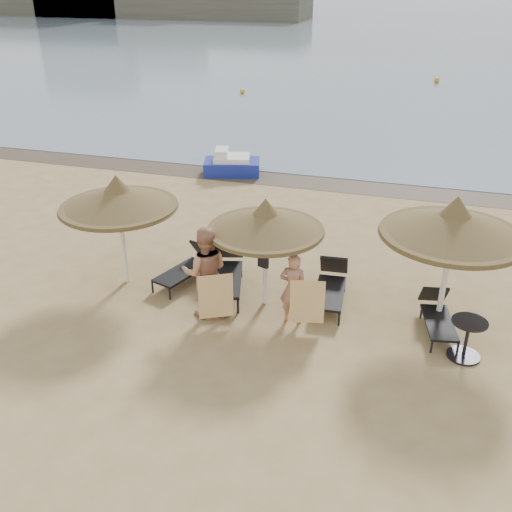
{
  "coord_description": "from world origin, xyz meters",
  "views": [
    {
      "loc": [
        3.19,
        -9.51,
        6.72
      ],
      "look_at": [
        0.04,
        1.2,
        1.09
      ],
      "focal_mm": 40.0,
      "sensor_mm": 36.0,
      "label": 1
    }
  ],
  "objects_px": {
    "lounger_near_right": "(331,285)",
    "lounger_far_right": "(437,314)",
    "palapa_right": "(454,224)",
    "pedal_boat": "(231,165)",
    "person_right": "(293,283)",
    "lounger_far_left": "(188,266)",
    "lounger_near_left": "(226,270)",
    "palapa_center": "(266,221)",
    "side_table": "(466,340)",
    "person_left": "(205,266)",
    "palapa_left": "(118,198)"
  },
  "relations": [
    {
      "from": "palapa_center",
      "to": "side_table",
      "type": "distance_m",
      "value": 4.6
    },
    {
      "from": "lounger_far_left",
      "to": "person_left",
      "type": "bearing_deg",
      "value": -35.52
    },
    {
      "from": "lounger_near_left",
      "to": "side_table",
      "type": "height_order",
      "value": "lounger_near_left"
    },
    {
      "from": "palapa_right",
      "to": "lounger_near_right",
      "type": "distance_m",
      "value": 3.04
    },
    {
      "from": "person_left",
      "to": "palapa_left",
      "type": "bearing_deg",
      "value": -38.32
    },
    {
      "from": "lounger_near_left",
      "to": "lounger_near_right",
      "type": "xyz_separation_m",
      "value": [
        2.45,
        0.11,
        -0.05
      ]
    },
    {
      "from": "palapa_left",
      "to": "lounger_far_right",
      "type": "relative_size",
      "value": 1.56
    },
    {
      "from": "palapa_left",
      "to": "lounger_far_left",
      "type": "height_order",
      "value": "palapa_left"
    },
    {
      "from": "lounger_near_right",
      "to": "person_left",
      "type": "bearing_deg",
      "value": -154.89
    },
    {
      "from": "side_table",
      "to": "lounger_far_left",
      "type": "bearing_deg",
      "value": 167.66
    },
    {
      "from": "pedal_boat",
      "to": "person_right",
      "type": "bearing_deg",
      "value": -79.14
    },
    {
      "from": "lounger_near_right",
      "to": "pedal_boat",
      "type": "xyz_separation_m",
      "value": [
        -5.0,
        7.83,
        -0.04
      ]
    },
    {
      "from": "palapa_left",
      "to": "palapa_right",
      "type": "distance_m",
      "value": 7.19
    },
    {
      "from": "lounger_far_right",
      "to": "pedal_boat",
      "type": "relative_size",
      "value": 0.78
    },
    {
      "from": "lounger_far_left",
      "to": "lounger_near_left",
      "type": "xyz_separation_m",
      "value": [
        0.99,
        -0.08,
        0.07
      ]
    },
    {
      "from": "lounger_far_left",
      "to": "lounger_far_right",
      "type": "distance_m",
      "value": 5.78
    },
    {
      "from": "palapa_center",
      "to": "person_left",
      "type": "distance_m",
      "value": 1.57
    },
    {
      "from": "lounger_near_right",
      "to": "lounger_far_left",
      "type": "bearing_deg",
      "value": 176.48
    },
    {
      "from": "lounger_far_right",
      "to": "lounger_near_left",
      "type": "bearing_deg",
      "value": 164.21
    },
    {
      "from": "lounger_near_right",
      "to": "lounger_far_right",
      "type": "xyz_separation_m",
      "value": [
        2.32,
        -0.52,
        -0.05
      ]
    },
    {
      "from": "palapa_right",
      "to": "lounger_far_left",
      "type": "height_order",
      "value": "palapa_right"
    },
    {
      "from": "palapa_right",
      "to": "person_right",
      "type": "relative_size",
      "value": 1.56
    },
    {
      "from": "palapa_right",
      "to": "pedal_boat",
      "type": "bearing_deg",
      "value": 132.16
    },
    {
      "from": "lounger_far_left",
      "to": "palapa_right",
      "type": "bearing_deg",
      "value": 15.71
    },
    {
      "from": "lounger_near_right",
      "to": "pedal_boat",
      "type": "height_order",
      "value": "pedal_boat"
    },
    {
      "from": "lounger_far_left",
      "to": "person_left",
      "type": "height_order",
      "value": "person_left"
    },
    {
      "from": "lounger_far_left",
      "to": "side_table",
      "type": "distance_m",
      "value": 6.44
    },
    {
      "from": "palapa_center",
      "to": "lounger_near_right",
      "type": "relative_size",
      "value": 1.3
    },
    {
      "from": "lounger_near_left",
      "to": "lounger_far_left",
      "type": "bearing_deg",
      "value": 159.99
    },
    {
      "from": "palapa_right",
      "to": "person_left",
      "type": "height_order",
      "value": "palapa_right"
    },
    {
      "from": "palapa_left",
      "to": "side_table",
      "type": "relative_size",
      "value": 3.31
    },
    {
      "from": "side_table",
      "to": "person_right",
      "type": "bearing_deg",
      "value": 175.39
    },
    {
      "from": "lounger_far_right",
      "to": "person_left",
      "type": "bearing_deg",
      "value": 179.23
    },
    {
      "from": "lounger_far_right",
      "to": "side_table",
      "type": "height_order",
      "value": "side_table"
    },
    {
      "from": "side_table",
      "to": "lounger_far_right",
      "type": "bearing_deg",
      "value": 121.07
    },
    {
      "from": "palapa_right",
      "to": "lounger_near_left",
      "type": "bearing_deg",
      "value": 177.77
    },
    {
      "from": "palapa_left",
      "to": "pedal_boat",
      "type": "bearing_deg",
      "value": 91.21
    },
    {
      "from": "palapa_right",
      "to": "lounger_near_right",
      "type": "xyz_separation_m",
      "value": [
        -2.36,
        0.3,
        -1.9
      ]
    },
    {
      "from": "lounger_far_right",
      "to": "side_table",
      "type": "bearing_deg",
      "value": -69.78
    },
    {
      "from": "palapa_left",
      "to": "palapa_right",
      "type": "height_order",
      "value": "palapa_right"
    },
    {
      "from": "palapa_left",
      "to": "palapa_center",
      "type": "xyz_separation_m",
      "value": [
        3.45,
        -0.03,
        -0.14
      ]
    },
    {
      "from": "palapa_right",
      "to": "lounger_far_right",
      "type": "distance_m",
      "value": 1.96
    },
    {
      "from": "lounger_near_right",
      "to": "side_table",
      "type": "xyz_separation_m",
      "value": [
        2.85,
        -1.41,
        0.0
      ]
    },
    {
      "from": "palapa_left",
      "to": "person_left",
      "type": "bearing_deg",
      "value": -19.44
    },
    {
      "from": "person_right",
      "to": "lounger_far_left",
      "type": "bearing_deg",
      "value": -20.69
    },
    {
      "from": "lounger_near_left",
      "to": "lounger_near_right",
      "type": "distance_m",
      "value": 2.45
    },
    {
      "from": "lounger_near_right",
      "to": "person_left",
      "type": "height_order",
      "value": "person_left"
    },
    {
      "from": "lounger_far_left",
      "to": "person_right",
      "type": "xyz_separation_m",
      "value": [
        2.82,
        -1.1,
        0.57
      ]
    },
    {
      "from": "palapa_center",
      "to": "side_table",
      "type": "relative_size",
      "value": 3.1
    },
    {
      "from": "lounger_near_left",
      "to": "pedal_boat",
      "type": "bearing_deg",
      "value": 92.46
    }
  ]
}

